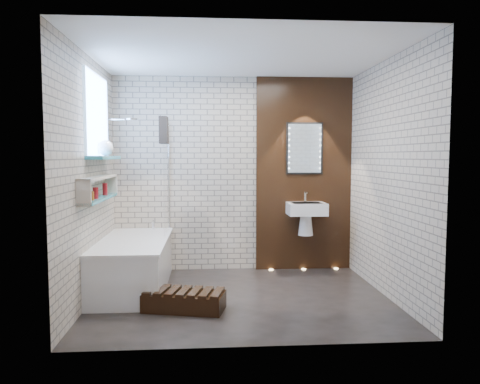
{
  "coord_description": "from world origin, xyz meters",
  "views": [
    {
      "loc": [
        -0.36,
        -4.93,
        1.55
      ],
      "look_at": [
        0.0,
        0.15,
        1.15
      ],
      "focal_mm": 34.55,
      "sensor_mm": 36.0,
      "label": 1
    }
  ],
  "objects": [
    {
      "name": "clerestory_window",
      "position": [
        -1.57,
        0.35,
        1.9
      ],
      "size": [
        0.18,
        1.0,
        0.94
      ],
      "color": "#7FADE0",
      "rests_on": "room_shell"
    },
    {
      "name": "bath_screen",
      "position": [
        -0.87,
        0.89,
        1.28
      ],
      "size": [
        0.01,
        0.78,
        1.4
      ],
      "primitive_type": "cube",
      "color": "white",
      "rests_on": "bathtub"
    },
    {
      "name": "shower_head",
      "position": [
        -1.3,
        0.95,
        2.0
      ],
      "size": [
        0.18,
        0.18,
        0.02
      ],
      "primitive_type": "cylinder",
      "color": "silver",
      "rests_on": "room_shell"
    },
    {
      "name": "towel",
      "position": [
        -0.87,
        0.6,
        1.85
      ],
      "size": [
        0.09,
        0.24,
        0.32
      ],
      "primitive_type": "cube",
      "color": "black",
      "rests_on": "bath_screen"
    },
    {
      "name": "bathtub",
      "position": [
        -1.22,
        0.45,
        0.29
      ],
      "size": [
        0.79,
        1.74,
        0.7
      ],
      "color": "white",
      "rests_on": "ground"
    },
    {
      "name": "room_shell",
      "position": [
        0.0,
        0.0,
        1.3
      ],
      "size": [
        3.24,
        3.2,
        2.6
      ],
      "color": "#B0A18C",
      "rests_on": "ground"
    },
    {
      "name": "walnut_panel",
      "position": [
        0.95,
        1.27,
        1.3
      ],
      "size": [
        1.3,
        0.06,
        2.6
      ],
      "primitive_type": "cube",
      "color": "black",
      "rests_on": "ground"
    },
    {
      "name": "led_mirror",
      "position": [
        0.95,
        1.23,
        1.65
      ],
      "size": [
        0.5,
        0.02,
        0.7
      ],
      "color": "black",
      "rests_on": "walnut_panel"
    },
    {
      "name": "display_niche",
      "position": [
        -1.53,
        0.15,
        1.2
      ],
      "size": [
        0.14,
        1.3,
        0.26
      ],
      "color": "teal",
      "rests_on": "room_shell"
    },
    {
      "name": "floor_uplights",
      "position": [
        0.95,
        1.2,
        0.01
      ],
      "size": [
        0.96,
        0.06,
        0.01
      ],
      "color": "#FFD899",
      "rests_on": "ground"
    },
    {
      "name": "washbasin",
      "position": [
        0.95,
        1.07,
        0.79
      ],
      "size": [
        0.5,
        0.36,
        0.58
      ],
      "color": "white",
      "rests_on": "walnut_panel"
    },
    {
      "name": "sill_vases",
      "position": [
        -1.5,
        0.36,
        1.64
      ],
      "size": [
        0.18,
        0.18,
        0.18
      ],
      "color": "white",
      "rests_on": "clerestory_window"
    },
    {
      "name": "niche_bottles",
      "position": [
        -1.53,
        0.0,
        1.16
      ],
      "size": [
        0.06,
        0.84,
        0.14
      ],
      "color": "#944916",
      "rests_on": "display_niche"
    },
    {
      "name": "walnut_step",
      "position": [
        -0.6,
        -0.36,
        0.09
      ],
      "size": [
        0.86,
        0.53,
        0.18
      ],
      "primitive_type": "cube",
      "rotation": [
        0.0,
        0.0,
        -0.23
      ],
      "color": "black",
      "rests_on": "ground"
    },
    {
      "name": "ground",
      "position": [
        0.0,
        0.0,
        0.0
      ],
      "size": [
        3.2,
        3.2,
        0.0
      ],
      "primitive_type": "plane",
      "color": "black",
      "rests_on": "ground"
    }
  ]
}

